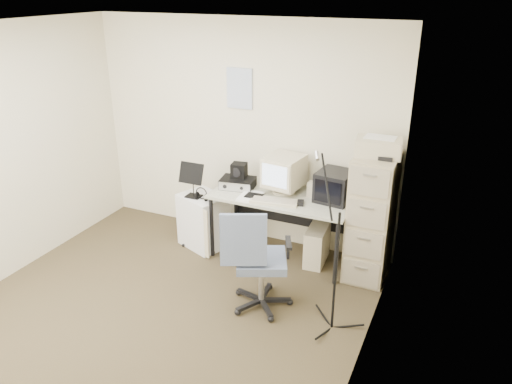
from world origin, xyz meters
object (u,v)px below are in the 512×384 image
at_px(side_cart, 204,221).
at_px(filing_cabinet, 372,217).
at_px(office_chair, 262,259).
at_px(desk, 281,226).

bearing_deg(side_cart, filing_cabinet, 26.25).
xyz_separation_m(office_chair, side_cart, (-1.07, 0.81, -0.19)).
relative_size(office_chair, side_cart, 1.63).
height_order(filing_cabinet, office_chair, filing_cabinet).
height_order(filing_cabinet, desk, filing_cabinet).
bearing_deg(side_cart, office_chair, -15.55).
bearing_deg(filing_cabinet, side_cart, -175.23).
relative_size(filing_cabinet, office_chair, 1.30).
height_order(desk, side_cart, desk).
bearing_deg(desk, office_chair, -79.81).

